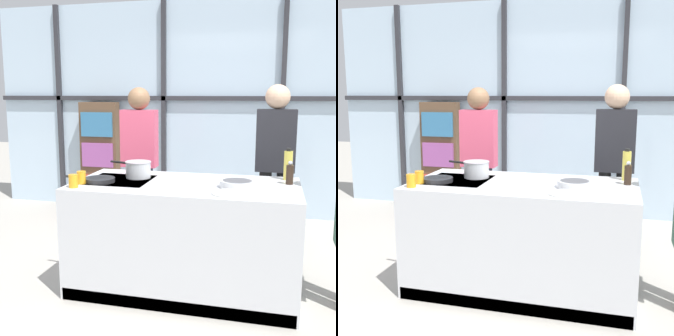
# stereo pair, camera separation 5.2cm
# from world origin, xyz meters

# --- Properties ---
(ground_plane) EXTENTS (18.00, 18.00, 0.00)m
(ground_plane) POSITION_xyz_m (0.00, 0.00, 0.00)
(ground_plane) COLOR #ADA89E
(back_window_wall) EXTENTS (6.40, 0.10, 2.80)m
(back_window_wall) POSITION_xyz_m (0.00, 2.30, 1.40)
(back_window_wall) COLOR silver
(back_window_wall) RESTS_ON ground_plane
(bookshelf) EXTENTS (0.53, 0.19, 1.49)m
(bookshelf) POSITION_xyz_m (-1.65, 2.11, 0.75)
(bookshelf) COLOR brown
(bookshelf) RESTS_ON ground_plane
(demo_island) EXTENTS (1.81, 0.93, 0.89)m
(demo_island) POSITION_xyz_m (-0.00, -0.00, 0.44)
(demo_island) COLOR silver
(demo_island) RESTS_ON ground_plane
(spectator_far_left) EXTENTS (0.37, 0.23, 1.67)m
(spectator_far_left) POSITION_xyz_m (-0.70, 0.97, 0.97)
(spectator_far_left) COLOR #232838
(spectator_far_left) RESTS_ON ground_plane
(spectator_center_left) EXTENTS (0.38, 0.24, 1.69)m
(spectator_center_left) POSITION_xyz_m (0.70, 0.97, 0.99)
(spectator_center_left) COLOR black
(spectator_center_left) RESTS_ON ground_plane
(frying_pan) EXTENTS (0.45, 0.25, 0.04)m
(frying_pan) POSITION_xyz_m (-0.70, -0.12, 0.91)
(frying_pan) COLOR #232326
(frying_pan) RESTS_ON demo_island
(saucepan) EXTENTS (0.40, 0.22, 0.14)m
(saucepan) POSITION_xyz_m (-0.44, 0.13, 0.96)
(saucepan) COLOR silver
(saucepan) RESTS_ON demo_island
(white_plate) EXTENTS (0.26, 0.26, 0.01)m
(white_plate) POSITION_xyz_m (0.39, -0.30, 0.90)
(white_plate) COLOR white
(white_plate) RESTS_ON demo_island
(mixing_bowl) EXTENTS (0.27, 0.27, 0.06)m
(mixing_bowl) POSITION_xyz_m (0.42, -0.06, 0.92)
(mixing_bowl) COLOR silver
(mixing_bowl) RESTS_ON demo_island
(oil_bottle) EXTENTS (0.07, 0.07, 0.27)m
(oil_bottle) POSITION_xyz_m (0.80, 0.34, 1.01)
(oil_bottle) COLOR #E0CC4C
(oil_bottle) RESTS_ON demo_island
(pepper_grinder) EXTENTS (0.06, 0.06, 0.19)m
(pepper_grinder) POSITION_xyz_m (0.81, 0.16, 0.97)
(pepper_grinder) COLOR #332319
(pepper_grinder) RESTS_ON demo_island
(juice_glass_near) EXTENTS (0.07, 0.07, 0.10)m
(juice_glass_near) POSITION_xyz_m (-0.80, -0.36, 0.94)
(juice_glass_near) COLOR orange
(juice_glass_near) RESTS_ON demo_island
(juice_glass_far) EXTENTS (0.07, 0.07, 0.10)m
(juice_glass_far) POSITION_xyz_m (-0.80, -0.22, 0.94)
(juice_glass_far) COLOR orange
(juice_glass_far) RESTS_ON demo_island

